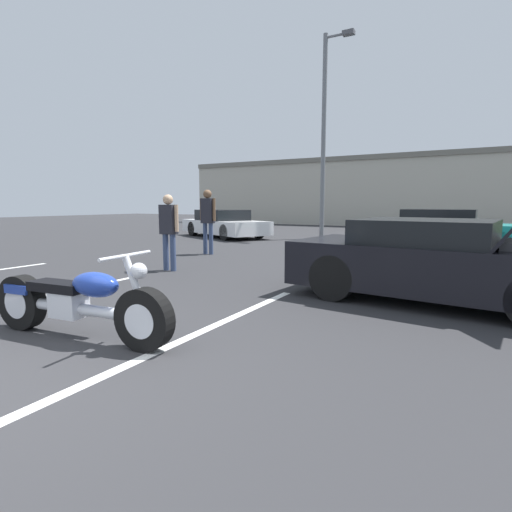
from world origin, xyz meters
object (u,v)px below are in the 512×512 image
(parked_car_mid_row, at_px, (443,230))
(motorcycle, at_px, (78,303))
(light_pole, at_px, (326,129))
(show_car_hood_open, at_px, (437,261))
(parked_car_left_row, at_px, (224,224))
(spectator_by_show_car, at_px, (208,216))
(spectator_near_motorcycle, at_px, (169,226))

(parked_car_mid_row, bearing_deg, motorcycle, -102.73)
(light_pole, height_order, show_car_hood_open, light_pole)
(parked_car_left_row, relative_size, parked_car_mid_row, 1.07)
(motorcycle, xyz_separation_m, show_car_hood_open, (3.11, 3.61, 0.22))
(spectator_by_show_car, bearing_deg, show_car_hood_open, -24.71)
(show_car_hood_open, relative_size, spectator_by_show_car, 2.31)
(spectator_by_show_car, bearing_deg, parked_car_left_row, 119.80)
(parked_car_mid_row, bearing_deg, parked_car_left_row, 176.09)
(light_pole, bearing_deg, parked_car_left_row, -161.38)
(motorcycle, distance_m, spectator_near_motorcycle, 4.38)
(parked_car_mid_row, height_order, spectator_near_motorcycle, spectator_near_motorcycle)
(motorcycle, height_order, parked_car_mid_row, parked_car_mid_row)
(light_pole, distance_m, motorcycle, 13.63)
(light_pole, bearing_deg, show_car_hood_open, -61.11)
(parked_car_left_row, bearing_deg, light_pole, 43.55)
(motorcycle, bearing_deg, parked_car_mid_row, 70.09)
(light_pole, distance_m, spectator_near_motorcycle, 9.71)
(light_pole, relative_size, motorcycle, 3.37)
(motorcycle, xyz_separation_m, spectator_near_motorcycle, (-2.12, 3.79, 0.57))
(show_car_hood_open, height_order, parked_car_mid_row, show_car_hood_open)
(show_car_hood_open, bearing_deg, motorcycle, -125.18)
(light_pole, height_order, motorcycle, light_pole)
(parked_car_left_row, height_order, spectator_by_show_car, spectator_by_show_car)
(light_pole, relative_size, spectator_by_show_car, 4.38)
(parked_car_left_row, bearing_deg, motorcycle, -37.67)
(motorcycle, height_order, parked_car_left_row, parked_car_left_row)
(spectator_near_motorcycle, height_order, spectator_by_show_car, spectator_by_show_car)
(show_car_hood_open, bearing_deg, light_pole, 124.51)
(motorcycle, height_order, spectator_near_motorcycle, spectator_near_motorcycle)
(parked_car_mid_row, bearing_deg, show_car_hood_open, -85.19)
(show_car_hood_open, height_order, parked_car_left_row, show_car_hood_open)
(show_car_hood_open, relative_size, parked_car_mid_row, 0.92)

